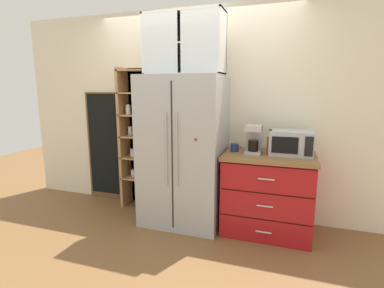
{
  "coord_description": "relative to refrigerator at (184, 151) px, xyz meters",
  "views": [
    {
      "loc": [
        1.15,
        -3.14,
        1.58
      ],
      "look_at": [
        0.1,
        -0.01,
        0.95
      ],
      "focal_mm": 27.18,
      "sensor_mm": 36.0,
      "label": 1
    }
  ],
  "objects": [
    {
      "name": "microwave",
      "position": [
        1.18,
        0.09,
        0.15
      ],
      "size": [
        0.44,
        0.33,
        0.26
      ],
      "color": "#ADAFB5",
      "rests_on": "counter_cabinet"
    },
    {
      "name": "wall_back_cream",
      "position": [
        -0.0,
        0.41,
        0.41
      ],
      "size": [
        5.01,
        0.1,
        2.55
      ],
      "primitive_type": "cube",
      "color": "silver",
      "rests_on": "ground"
    },
    {
      "name": "mug_navy",
      "position": [
        0.59,
        0.06,
        0.06
      ],
      "size": [
        0.12,
        0.09,
        0.09
      ],
      "color": "navy",
      "rests_on": "counter_cabinet"
    },
    {
      "name": "ground_plane",
      "position": [
        -0.0,
        0.01,
        -0.87
      ],
      "size": [
        10.71,
        10.71,
        0.0
      ],
      "primitive_type": "plane",
      "color": "brown"
    },
    {
      "name": "upper_cabinet",
      "position": [
        -0.0,
        0.05,
        1.2
      ],
      "size": [
        0.89,
        0.32,
        0.67
      ],
      "color": "silver",
      "rests_on": "refrigerator"
    },
    {
      "name": "bottle_cobalt",
      "position": [
        0.97,
        0.05,
        0.14
      ],
      "size": [
        0.07,
        0.07,
        0.27
      ],
      "color": "navy",
      "rests_on": "counter_cabinet"
    },
    {
      "name": "counter_cabinet",
      "position": [
        0.97,
        0.04,
        -0.42
      ],
      "size": [
        0.96,
        0.68,
        0.89
      ],
      "color": "#A8161C",
      "rests_on": "ground"
    },
    {
      "name": "bottle_amber",
      "position": [
        0.97,
        0.03,
        0.14
      ],
      "size": [
        0.07,
        0.07,
        0.27
      ],
      "color": "brown",
      "rests_on": "counter_cabinet"
    },
    {
      "name": "refrigerator",
      "position": [
        0.0,
        0.0,
        0.0
      ],
      "size": [
        0.93,
        0.74,
        1.73
      ],
      "color": "#ADAFB5",
      "rests_on": "ground"
    },
    {
      "name": "chalkboard_menu",
      "position": [
        -1.3,
        0.34,
        -0.09
      ],
      "size": [
        0.6,
        0.04,
        1.54
      ],
      "color": "brown",
      "rests_on": "ground"
    },
    {
      "name": "coffee_maker",
      "position": [
        0.8,
        0.05,
        0.18
      ],
      "size": [
        0.17,
        0.2,
        0.31
      ],
      "color": "#B7B7BC",
      "rests_on": "counter_cabinet"
    },
    {
      "name": "pantry_shelf_column",
      "position": [
        -0.73,
        0.29,
        0.08
      ],
      "size": [
        0.5,
        0.3,
        1.85
      ],
      "color": "brown",
      "rests_on": "ground"
    }
  ]
}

